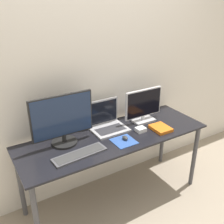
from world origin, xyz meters
name	(u,v)px	position (x,y,z in m)	size (l,w,h in m)	color
ground_plane	(131,217)	(0.00, 0.00, 0.00)	(12.00, 12.00, 0.00)	gray
wall_back	(94,73)	(0.00, 0.68, 1.25)	(7.00, 0.05, 2.50)	silver
desk	(114,144)	(0.00, 0.31, 0.65)	(1.80, 0.61, 0.74)	black
monitor_left	(63,120)	(-0.45, 0.42, 0.97)	(0.55, 0.22, 0.45)	black
monitor_right	(143,106)	(0.42, 0.42, 0.91)	(0.43, 0.16, 0.34)	silver
laptop	(107,122)	(0.01, 0.47, 0.81)	(0.34, 0.27, 0.27)	#ADADB2
keyboard	(80,154)	(-0.41, 0.18, 0.75)	(0.47, 0.17, 0.02)	#4C4C51
mousepad	(124,141)	(0.02, 0.17, 0.74)	(0.20, 0.20, 0.00)	#2D519E
mouse	(125,138)	(0.04, 0.19, 0.76)	(0.04, 0.07, 0.03)	#333333
book	(161,128)	(0.44, 0.17, 0.76)	(0.16, 0.20, 0.03)	orange
power_brick	(141,129)	(0.26, 0.24, 0.76)	(0.09, 0.08, 0.04)	white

